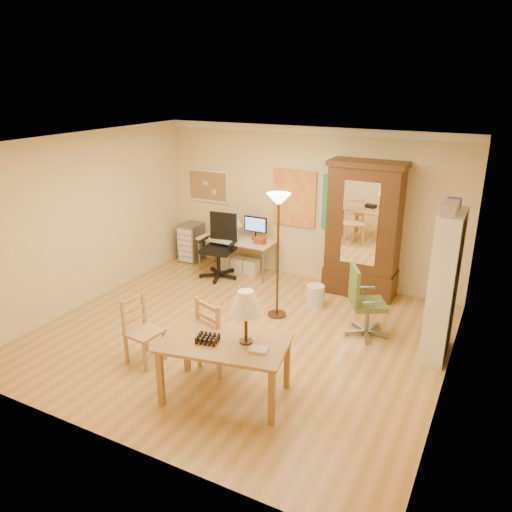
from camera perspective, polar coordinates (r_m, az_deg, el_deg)
The scene contains 16 objects.
floor at distance 7.21m, azimuth -1.91°, elevation -9.03°, with size 5.50×5.50×0.00m, color olive.
crown_molding at distance 8.58m, azimuth 6.18°, elevation 14.14°, with size 5.50×0.08×0.12m, color white.
corkboard at distance 9.69m, azimuth -5.50°, elevation 7.99°, with size 0.90×0.04×0.62m, color #A1774B.
art_panel_left at distance 8.88m, azimuth 4.41°, elevation 6.59°, with size 0.80×0.04×1.00m, color yellow.
art_panel_right at distance 8.58m, azimuth 9.97°, elevation 5.87°, with size 0.75×0.04×0.95m, color teal.
dining_table at distance 5.56m, azimuth -2.73°, elevation -8.54°, with size 1.54×1.10×1.32m.
ladder_chair_back at distance 6.26m, azimuth -4.37°, elevation -9.15°, with size 0.56×0.55×0.97m.
ladder_chair_left at distance 6.59m, azimuth -12.82°, elevation -8.49°, with size 0.43×0.45×0.87m.
torchiere_lamp at distance 7.21m, azimuth 2.57°, elevation 4.20°, with size 0.35×0.35×1.92m.
computer_desk at distance 9.30m, azimuth -1.90°, elevation 0.50°, with size 1.43×0.63×1.08m.
office_chair_black at distance 9.12m, azimuth -4.19°, elevation -0.53°, with size 0.72×0.72×1.16m.
office_chair_green at distance 7.26m, azimuth 12.32°, elevation -6.83°, with size 0.64×0.64×1.03m.
drawer_cart at distance 9.97m, azimuth -7.41°, elevation 1.57°, with size 0.38×0.45×0.76m.
armoire at distance 8.37m, azimuth 12.13°, elevation 2.00°, with size 1.22×0.58×2.24m.
bookshelf at distance 6.76m, azimuth 20.61°, elevation -3.28°, with size 0.29×0.78×1.95m.
wastebin at distance 8.03m, azimuth 6.80°, elevation -4.55°, with size 0.29×0.29×0.36m, color silver.
Camera 1 is at (3.11, -5.49, 3.49)m, focal length 35.00 mm.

